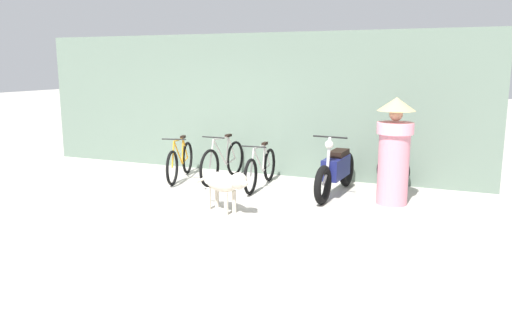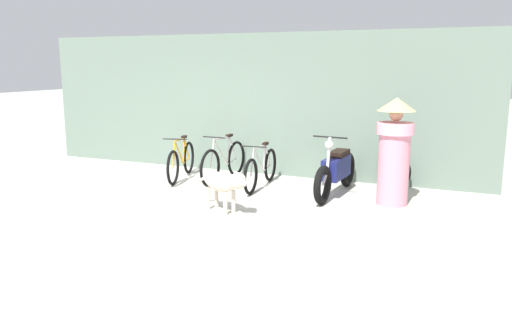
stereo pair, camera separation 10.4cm
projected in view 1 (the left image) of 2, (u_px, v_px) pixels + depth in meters
The scene contains 9 objects.
ground_plane at pixel (174, 207), 7.89m from camera, with size 60.00×60.00×0.00m, color #ADA89E.
shop_wall_back at pixel (246, 104), 10.27m from camera, with size 9.66×0.20×2.84m.
bicycle_0 at pixel (180, 161), 9.77m from camera, with size 0.55×1.67×0.86m.
bicycle_1 at pixel (223, 162), 9.60m from camera, with size 0.46×1.77×0.91m.
bicycle_2 at pixel (261, 169), 9.11m from camera, with size 0.46×1.73×0.83m.
motorcycle at pixel (336, 171), 8.57m from camera, with size 0.58×1.99×1.07m.
stray_dog at pixel (225, 183), 7.54m from camera, with size 1.10×0.59×0.67m.
person_in_robes at pixel (394, 148), 7.92m from camera, with size 0.66×0.66×1.71m.
spare_tire_left at pixel (393, 170), 9.14m from camera, with size 0.62×0.15×0.62m.
Camera 1 is at (4.08, -6.55, 2.22)m, focal length 35.00 mm.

